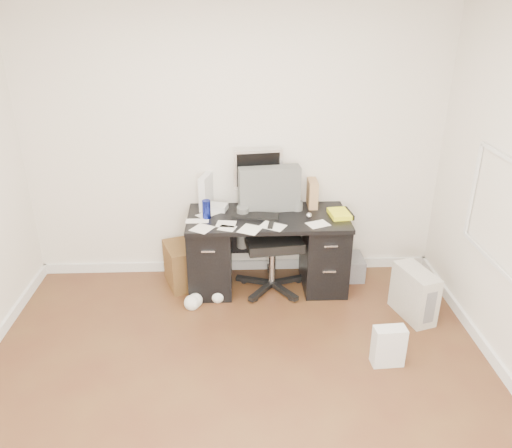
{
  "coord_description": "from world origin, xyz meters",
  "views": [
    {
      "loc": [
        0.02,
        -2.62,
        2.6
      ],
      "look_at": [
        0.17,
        1.2,
        0.87
      ],
      "focal_mm": 35.0,
      "sensor_mm": 36.0,
      "label": 1
    }
  ],
  "objects_px": {
    "desk": "(267,249)",
    "lcd_monitor": "(258,178)",
    "office_chair": "(273,233)",
    "wicker_basket": "(189,264)",
    "keyboard": "(255,216)",
    "pc_tower": "(414,293)"
  },
  "relations": [
    {
      "from": "desk",
      "to": "lcd_monitor",
      "type": "distance_m",
      "value": 0.69
    },
    {
      "from": "lcd_monitor",
      "to": "office_chair",
      "type": "xyz_separation_m",
      "value": [
        0.13,
        -0.27,
        -0.45
      ]
    },
    {
      "from": "desk",
      "to": "wicker_basket",
      "type": "height_order",
      "value": "desk"
    },
    {
      "from": "keyboard",
      "to": "pc_tower",
      "type": "distance_m",
      "value": 1.58
    },
    {
      "from": "pc_tower",
      "to": "wicker_basket",
      "type": "height_order",
      "value": "pc_tower"
    },
    {
      "from": "lcd_monitor",
      "to": "keyboard",
      "type": "relative_size",
      "value": 1.36
    },
    {
      "from": "keyboard",
      "to": "pc_tower",
      "type": "height_order",
      "value": "keyboard"
    },
    {
      "from": "keyboard",
      "to": "office_chair",
      "type": "relative_size",
      "value": 0.36
    },
    {
      "from": "desk",
      "to": "keyboard",
      "type": "bearing_deg",
      "value": -172.67
    },
    {
      "from": "desk",
      "to": "pc_tower",
      "type": "bearing_deg",
      "value": -24.12
    },
    {
      "from": "desk",
      "to": "lcd_monitor",
      "type": "height_order",
      "value": "lcd_monitor"
    },
    {
      "from": "wicker_basket",
      "to": "office_chair",
      "type": "bearing_deg",
      "value": -8.51
    },
    {
      "from": "lcd_monitor",
      "to": "keyboard",
      "type": "distance_m",
      "value": 0.37
    },
    {
      "from": "office_chair",
      "to": "keyboard",
      "type": "bearing_deg",
      "value": 165.68
    },
    {
      "from": "desk",
      "to": "wicker_basket",
      "type": "xyz_separation_m",
      "value": [
        -0.77,
        0.09,
        -0.19
      ]
    },
    {
      "from": "desk",
      "to": "lcd_monitor",
      "type": "bearing_deg",
      "value": 109.9
    },
    {
      "from": "lcd_monitor",
      "to": "office_chair",
      "type": "height_order",
      "value": "lcd_monitor"
    },
    {
      "from": "lcd_monitor",
      "to": "keyboard",
      "type": "xyz_separation_m",
      "value": [
        -0.03,
        -0.25,
        -0.28
      ]
    },
    {
      "from": "office_chair",
      "to": "wicker_basket",
      "type": "bearing_deg",
      "value": 164.31
    },
    {
      "from": "pc_tower",
      "to": "keyboard",
      "type": "bearing_deg",
      "value": 141.76
    },
    {
      "from": "keyboard",
      "to": "office_chair",
      "type": "height_order",
      "value": "office_chair"
    },
    {
      "from": "keyboard",
      "to": "wicker_basket",
      "type": "height_order",
      "value": "keyboard"
    }
  ]
}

